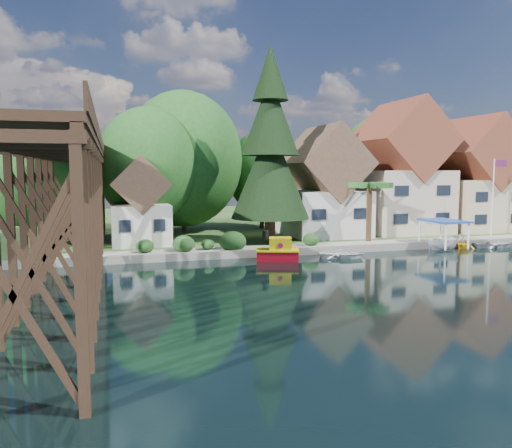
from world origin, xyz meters
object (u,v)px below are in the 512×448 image
object	(u,v)px
house_left	(323,189)
conifer	(270,149)
trestle_bridge	(71,195)
palm_tree	(370,187)
house_center	(399,176)
boat_yellow	(464,242)
shed	(141,207)
boat_canopy	(443,237)
boat_white_b	(495,243)
flagpole	(495,189)
boat_white_a	(342,253)
tugboat	(278,251)
house_right	(473,182)

from	to	relation	value
house_left	conifer	bearing A→B (deg)	-155.25
trestle_bridge	palm_tree	world-z (taller)	trestle_bridge
house_center	boat_yellow	distance (m)	10.94
shed	boat_canopy	bearing A→B (deg)	-15.98
trestle_bridge	boat_yellow	world-z (taller)	trestle_bridge
house_center	boat_white_b	distance (m)	11.95
flagpole	boat_white_a	world-z (taller)	flagpole
house_center	flagpole	bearing A→B (deg)	-47.05
tugboat	shed	bearing A→B (deg)	139.32
boat_yellow	boat_white_b	xyz separation A→B (m)	(3.23, -0.21, -0.19)
boat_white_a	trestle_bridge	bearing A→B (deg)	114.13
trestle_bridge	boat_canopy	distance (m)	31.06
house_left	trestle_bridge	bearing A→B (deg)	-154.79
flagpole	boat_yellow	world-z (taller)	flagpole
shed	tugboat	world-z (taller)	shed
boat_white_b	shed	bearing A→B (deg)	85.30
trestle_bridge	house_right	bearing A→B (deg)	14.79
trestle_bridge	house_right	xyz separation A→B (m)	(41.00, 10.83, 0.43)
tugboat	boat_white_b	size ratio (longest dim) A/B	0.97
shed	boat_white_b	bearing A→B (deg)	-13.34
house_left	boat_white_a	size ratio (longest dim) A/B	3.05
conifer	flagpole	size ratio (longest dim) A/B	2.31
house_right	flagpole	xyz separation A→B (m)	(-2.70, -6.27, -0.60)
boat_canopy	boat_white_a	bearing A→B (deg)	-172.94
house_left	flagpole	size ratio (longest dim) A/B	1.44
trestle_bridge	shed	xyz separation A→B (m)	(5.00, 9.33, -1.52)
boat_white_a	boat_yellow	xyz separation A→B (m)	(12.79, 1.46, 0.21)
shed	palm_tree	distance (m)	20.59
house_right	palm_tree	size ratio (longest dim) A/B	2.17
house_right	boat_white_a	distance (m)	23.75
house_left	boat_canopy	world-z (taller)	house_left
house_right	boat_white_b	bearing A→B (deg)	-118.07
tugboat	boat_white_b	bearing A→B (deg)	2.93
tugboat	boat_yellow	distance (m)	18.17
boat_canopy	conifer	bearing A→B (deg)	157.65
house_right	flagpole	bearing A→B (deg)	-113.32
palm_tree	flagpole	xyz separation A→B (m)	(13.20, -0.60, -0.33)
tugboat	boat_white_b	distance (m)	21.38
boat_white_a	boat_yellow	size ratio (longest dim) A/B	1.62
trestle_bridge	tugboat	distance (m)	15.62
house_center	tugboat	xyz separation A→B (m)	(-17.11, -10.51, -5.70)
tugboat	house_left	bearing A→B (deg)	50.99
shed	palm_tree	xyz separation A→B (m)	(20.10, -4.16, 1.68)
boat_canopy	boat_white_b	xyz separation A→B (m)	(5.54, -0.05, -0.74)
boat_white_b	boat_yellow	bearing A→B (deg)	94.89
conifer	house_left	bearing A→B (deg)	24.75
house_right	conifer	world-z (taller)	conifer
house_center	shed	size ratio (longest dim) A/B	1.77
trestle_bridge	boat_canopy	world-z (taller)	trestle_bridge
house_right	shed	distance (m)	36.08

